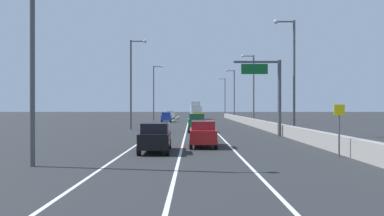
{
  "coord_description": "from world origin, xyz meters",
  "views": [
    {
      "loc": [
        -1.29,
        -3.8,
        2.85
      ],
      "look_at": [
        -1.04,
        51.26,
        2.73
      ],
      "focal_mm": 35.17,
      "sensor_mm": 36.0,
      "label": 1
    }
  ],
  "objects_px": {
    "speed_advisory_sign": "(337,126)",
    "car_black_0": "(154,137)",
    "overhead_sign_gantry": "(270,88)",
    "car_blue_5": "(165,117)",
    "lamp_post_left_far": "(153,90)",
    "lamp_post_left_near": "(35,31)",
    "box_truck": "(194,111)",
    "lamp_post_right_second": "(290,70)",
    "lamp_post_right_fifth": "(223,95)",
    "car_red_3": "(201,134)",
    "car_yellow_4": "(197,118)",
    "car_green_2": "(195,123)",
    "car_white_1": "(169,115)",
    "lamp_post_left_mid": "(131,79)",
    "lamp_post_right_third": "(251,85)",
    "lamp_post_right_fourth": "(232,91)"
  },
  "relations": [
    {
      "from": "car_black_0",
      "to": "car_white_1",
      "type": "relative_size",
      "value": 1.03
    },
    {
      "from": "lamp_post_left_mid",
      "to": "lamp_post_left_near",
      "type": "bearing_deg",
      "value": -89.77
    },
    {
      "from": "lamp_post_right_second",
      "to": "lamp_post_right_fifth",
      "type": "xyz_separation_m",
      "value": [
        -0.24,
        74.53,
        0.0
      ]
    },
    {
      "from": "car_red_3",
      "to": "car_yellow_4",
      "type": "relative_size",
      "value": 1.0
    },
    {
      "from": "overhead_sign_gantry",
      "to": "car_yellow_4",
      "type": "xyz_separation_m",
      "value": [
        -6.83,
        25.67,
        -3.71
      ]
    },
    {
      "from": "speed_advisory_sign",
      "to": "lamp_post_left_far",
      "type": "distance_m",
      "value": 58.95
    },
    {
      "from": "lamp_post_left_mid",
      "to": "car_blue_5",
      "type": "xyz_separation_m",
      "value": [
        2.64,
        24.3,
        -5.57
      ]
    },
    {
      "from": "lamp_post_right_second",
      "to": "lamp_post_left_far",
      "type": "relative_size",
      "value": 1.0
    },
    {
      "from": "lamp_post_right_second",
      "to": "car_white_1",
      "type": "height_order",
      "value": "lamp_post_right_second"
    },
    {
      "from": "lamp_post_right_fourth",
      "to": "car_yellow_4",
      "type": "relative_size",
      "value": 2.62
    },
    {
      "from": "car_yellow_4",
      "to": "car_green_2",
      "type": "bearing_deg",
      "value": -91.53
    },
    {
      "from": "speed_advisory_sign",
      "to": "car_blue_5",
      "type": "xyz_separation_m",
      "value": [
        -13.24,
        51.02,
        -0.83
      ]
    },
    {
      "from": "lamp_post_left_mid",
      "to": "lamp_post_left_far",
      "type": "xyz_separation_m",
      "value": [
        -0.15,
        29.81,
        0.0
      ]
    },
    {
      "from": "car_yellow_4",
      "to": "car_blue_5",
      "type": "bearing_deg",
      "value": 121.82
    },
    {
      "from": "lamp_post_left_near",
      "to": "box_truck",
      "type": "distance_m",
      "value": 72.2
    },
    {
      "from": "lamp_post_left_mid",
      "to": "car_blue_5",
      "type": "height_order",
      "value": "lamp_post_left_mid"
    },
    {
      "from": "car_white_1",
      "to": "car_green_2",
      "type": "xyz_separation_m",
      "value": [
        5.68,
        -47.74,
        0.07
      ]
    },
    {
      "from": "lamp_post_left_near",
      "to": "car_blue_5",
      "type": "height_order",
      "value": "lamp_post_left_near"
    },
    {
      "from": "speed_advisory_sign",
      "to": "lamp_post_left_near",
      "type": "xyz_separation_m",
      "value": [
        -15.76,
        -3.1,
        4.74
      ]
    },
    {
      "from": "speed_advisory_sign",
      "to": "lamp_post_right_fourth",
      "type": "distance_m",
      "value": 65.62
    },
    {
      "from": "lamp_post_left_far",
      "to": "car_black_0",
      "type": "xyz_separation_m",
      "value": [
        5.38,
        -53.82,
        -5.57
      ]
    },
    {
      "from": "lamp_post_right_third",
      "to": "lamp_post_left_mid",
      "type": "xyz_separation_m",
      "value": [
        -17.49,
        -13.87,
        0.0
      ]
    },
    {
      "from": "lamp_post_right_second",
      "to": "lamp_post_right_fifth",
      "type": "distance_m",
      "value": 74.53
    },
    {
      "from": "speed_advisory_sign",
      "to": "car_black_0",
      "type": "relative_size",
      "value": 0.64
    },
    {
      "from": "lamp_post_right_fifth",
      "to": "car_white_1",
      "type": "distance_m",
      "value": 26.14
    },
    {
      "from": "lamp_post_right_third",
      "to": "car_black_0",
      "type": "relative_size",
      "value": 2.44
    },
    {
      "from": "lamp_post_right_fifth",
      "to": "car_red_3",
      "type": "height_order",
      "value": "lamp_post_right_fifth"
    },
    {
      "from": "overhead_sign_gantry",
      "to": "car_blue_5",
      "type": "xyz_separation_m",
      "value": [
        -12.8,
        35.29,
        -3.79
      ]
    },
    {
      "from": "lamp_post_right_second",
      "to": "lamp_post_right_fifth",
      "type": "height_order",
      "value": "same"
    },
    {
      "from": "lamp_post_left_near",
      "to": "car_red_3",
      "type": "xyz_separation_m",
      "value": [
        8.24,
        8.95,
        -5.57
      ]
    },
    {
      "from": "lamp_post_right_fourth",
      "to": "car_green_2",
      "type": "distance_m",
      "value": 45.01
    },
    {
      "from": "lamp_post_right_second",
      "to": "car_green_2",
      "type": "distance_m",
      "value": 12.31
    },
    {
      "from": "car_green_2",
      "to": "car_white_1",
      "type": "bearing_deg",
      "value": 96.79
    },
    {
      "from": "speed_advisory_sign",
      "to": "car_yellow_4",
      "type": "relative_size",
      "value": 0.69
    },
    {
      "from": "lamp_post_right_second",
      "to": "car_black_0",
      "type": "height_order",
      "value": "lamp_post_right_second"
    },
    {
      "from": "car_black_0",
      "to": "car_blue_5",
      "type": "xyz_separation_m",
      "value": [
        -2.6,
        48.31,
        0.0
      ]
    },
    {
      "from": "car_white_1",
      "to": "box_truck",
      "type": "relative_size",
      "value": 0.59
    },
    {
      "from": "lamp_post_left_far",
      "to": "car_black_0",
      "type": "relative_size",
      "value": 2.44
    },
    {
      "from": "car_green_2",
      "to": "box_truck",
      "type": "bearing_deg",
      "value": 89.5
    },
    {
      "from": "lamp_post_right_third",
      "to": "lamp_post_left_mid",
      "type": "height_order",
      "value": "same"
    },
    {
      "from": "lamp_post_left_far",
      "to": "car_black_0",
      "type": "bearing_deg",
      "value": -84.29
    },
    {
      "from": "lamp_post_right_fourth",
      "to": "car_green_2",
      "type": "xyz_separation_m",
      "value": [
        -9.01,
        -43.76,
        -5.46
      ]
    },
    {
      "from": "lamp_post_left_near",
      "to": "car_yellow_4",
      "type": "xyz_separation_m",
      "value": [
        8.49,
        44.49,
        -5.49
      ]
    },
    {
      "from": "car_red_3",
      "to": "car_blue_5",
      "type": "height_order",
      "value": "car_red_3"
    },
    {
      "from": "overhead_sign_gantry",
      "to": "car_blue_5",
      "type": "height_order",
      "value": "overhead_sign_gantry"
    },
    {
      "from": "overhead_sign_gantry",
      "to": "box_truck",
      "type": "height_order",
      "value": "overhead_sign_gantry"
    },
    {
      "from": "car_white_1",
      "to": "box_truck",
      "type": "height_order",
      "value": "box_truck"
    },
    {
      "from": "speed_advisory_sign",
      "to": "lamp_post_right_third",
      "type": "relative_size",
      "value": 0.26
    },
    {
      "from": "lamp_post_left_mid",
      "to": "car_red_3",
      "type": "xyz_separation_m",
      "value": [
        8.36,
        -20.87,
        -5.57
      ]
    },
    {
      "from": "lamp_post_left_far",
      "to": "car_white_1",
      "type": "xyz_separation_m",
      "value": [
        2.54,
        12.89,
        -5.52
      ]
    }
  ]
}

